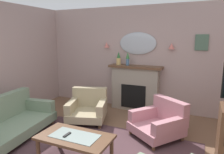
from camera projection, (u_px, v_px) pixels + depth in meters
name	position (u px, v px, depth m)	size (l,w,h in m)	color
wall_back	(142.00, 58.00, 5.39)	(6.39, 0.10, 2.65)	#B29993
fireplace	(135.00, 88.00, 5.38)	(1.36, 0.36, 1.16)	gray
mantel_vase_centre	(119.00, 59.00, 5.40)	(0.11, 0.11, 0.34)	tan
mantel_vase_right	(128.00, 58.00, 5.29)	(0.10, 0.10, 0.33)	#4C7093
wall_mirror	(138.00, 43.00, 5.29)	(0.96, 0.06, 0.56)	#B2BCC6
wall_sconce_left	(107.00, 45.00, 5.60)	(0.14, 0.14, 0.14)	#D17066
wall_sconce_right	(172.00, 46.00, 4.92)	(0.14, 0.14, 0.14)	#D17066
framed_picture	(202.00, 42.00, 4.69)	(0.28, 0.03, 0.36)	#4C6B56
coffee_table	(75.00, 140.00, 3.08)	(1.10, 0.60, 0.45)	brown
tv_remote	(67.00, 135.00, 3.08)	(0.04, 0.16, 0.02)	black
floral_couch	(7.00, 121.00, 3.90)	(1.07, 1.80, 0.76)	gray
armchair_by_coffee_table	(88.00, 107.00, 4.72)	(1.02, 1.03, 0.71)	tan
armchair_beside_couch	(160.00, 121.00, 3.94)	(1.13, 1.14, 0.71)	#B77A84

